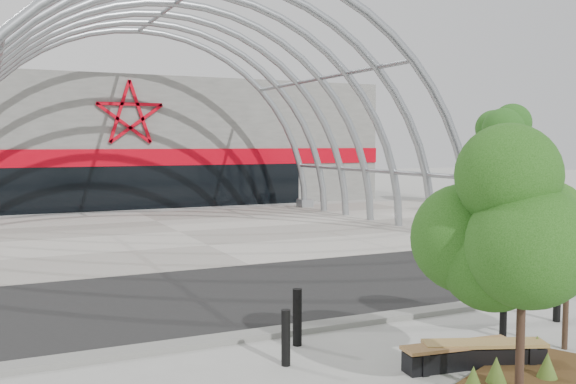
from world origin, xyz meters
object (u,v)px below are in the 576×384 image
signal_pole (530,183)px  bollard_2 (503,316)px  street_tree_1 (568,229)px  bench_0 (458,356)px  bench_1 (484,354)px  street_tree_0 (524,207)px

signal_pole → bollard_2: size_ratio=4.85×
street_tree_1 → bench_0: street_tree_1 is taller
bench_0 → bench_1: bench_1 is taller
bollard_2 → bench_1: bearing=-143.1°
signal_pole → bollard_2: 15.22m
street_tree_1 → street_tree_0: bearing=-150.2°
street_tree_1 → bench_1: street_tree_1 is taller
street_tree_1 → bollard_2: bearing=118.8°
signal_pole → bench_0: bearing=-139.4°
bench_0 → bollard_2: bearing=26.7°
bench_1 → bollard_2: size_ratio=2.41×
bench_0 → street_tree_1: bearing=-1.0°
signal_pole → street_tree_0: (-13.26, -12.80, 0.71)m
signal_pole → street_tree_0: bearing=-136.0°
signal_pole → bench_1: size_ratio=2.01×
bench_1 → bollard_2: bollard_2 is taller
street_tree_1 → bench_1: bearing=-177.1°
street_tree_0 → bench_0: street_tree_0 is taller
street_tree_0 → street_tree_1: size_ratio=1.29×
bench_0 → bench_1: size_ratio=0.97×
bench_0 → bench_1: (0.46, -0.15, 0.01)m
street_tree_0 → bench_0: bearing=84.4°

